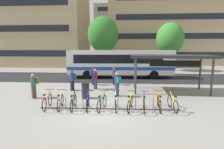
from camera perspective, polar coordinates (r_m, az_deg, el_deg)
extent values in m
plane|color=gray|center=(9.51, -3.57, -12.33)|extent=(200.00, 200.00, 0.00)
cube|color=#232326|center=(20.44, 0.41, -0.96)|extent=(80.00, 7.20, 0.01)
cube|color=white|center=(20.19, 2.77, 4.19)|extent=(12.09, 3.01, 2.70)
cube|color=#1947A3|center=(20.25, 2.75, 2.36)|extent=(12.11, 3.03, 0.36)
cube|color=black|center=(20.97, 17.96, 7.04)|extent=(1.09, 2.33, 0.40)
cube|color=black|center=(21.16, 19.23, 4.66)|extent=(0.16, 2.19, 1.40)
cube|color=black|center=(21.40, 1.89, 5.53)|extent=(9.83, 0.44, 0.97)
cube|color=black|center=(18.91, 1.95, 5.13)|extent=(9.83, 0.44, 0.97)
cylinder|color=black|center=(21.87, 12.46, 0.78)|extent=(1.01, 0.34, 1.00)
cylinder|color=black|center=(19.64, 13.73, -0.14)|extent=(1.01, 0.34, 1.00)
cylinder|color=black|center=(21.72, -7.19, 0.86)|extent=(1.01, 0.34, 1.00)
cylinder|color=black|center=(19.46, -8.20, -0.05)|extent=(1.01, 0.34, 1.00)
cube|color=#47474C|center=(9.87, -0.96, -11.33)|extent=(7.88, 0.24, 0.06)
cylinder|color=#47474C|center=(10.55, -20.23, -8.73)|extent=(0.04, 0.04, 0.70)
cylinder|color=#47474C|center=(10.21, -15.06, -9.06)|extent=(0.04, 0.04, 0.70)
cylinder|color=#47474C|center=(9.96, -9.59, -9.32)|extent=(0.04, 0.04, 0.70)
cylinder|color=#47474C|center=(9.81, -3.88, -9.51)|extent=(0.04, 0.04, 0.70)
cylinder|color=#47474C|center=(9.75, 1.96, -9.60)|extent=(0.04, 0.04, 0.70)
cylinder|color=#47474C|center=(9.79, 7.81, -9.60)|extent=(0.04, 0.04, 0.70)
cylinder|color=#47474C|center=(9.93, 13.56, -9.50)|extent=(0.04, 0.04, 0.70)
cylinder|color=#47474C|center=(10.17, 19.08, -9.32)|extent=(0.04, 0.04, 0.70)
torus|color=black|center=(11.16, -19.85, -7.76)|extent=(0.12, 0.70, 0.70)
torus|color=black|center=(10.23, -21.56, -9.32)|extent=(0.12, 0.70, 0.70)
cube|color=orange|center=(10.63, -20.72, -6.85)|extent=(0.13, 0.92, 0.58)
cylinder|color=orange|center=(10.25, -21.46, -7.75)|extent=(0.03, 0.03, 0.55)
cube|color=black|center=(10.18, -21.54, -6.32)|extent=(0.12, 0.23, 0.05)
cylinder|color=orange|center=(11.06, -19.96, -6.22)|extent=(0.04, 0.04, 0.65)
cylinder|color=black|center=(10.98, -20.04, -4.64)|extent=(0.52, 0.08, 0.03)
torus|color=black|center=(10.82, -16.19, -8.08)|extent=(0.16, 0.70, 0.70)
torus|color=black|center=(9.87, -17.29, -9.76)|extent=(0.16, 0.70, 0.70)
cube|color=silver|center=(10.28, -16.77, -7.18)|extent=(0.18, 0.91, 0.58)
cylinder|color=silver|center=(9.88, -17.24, -8.13)|extent=(0.03, 0.03, 0.55)
cube|color=black|center=(9.81, -17.31, -6.65)|extent=(0.13, 0.23, 0.05)
cylinder|color=silver|center=(10.72, -16.28, -6.51)|extent=(0.04, 0.04, 0.65)
cylinder|color=black|center=(10.64, -16.36, -4.87)|extent=(0.52, 0.11, 0.03)
torus|color=black|center=(10.55, -12.13, -8.36)|extent=(0.11, 0.71, 0.70)
torus|color=black|center=(9.60, -13.27, -10.12)|extent=(0.11, 0.71, 0.70)
cube|color=black|center=(10.01, -12.71, -7.45)|extent=(0.11, 0.92, 0.58)
cylinder|color=black|center=(9.62, -13.20, -8.44)|extent=(0.03, 0.03, 0.55)
cube|color=black|center=(9.54, -13.26, -6.92)|extent=(0.12, 0.23, 0.05)
cylinder|color=black|center=(10.45, -12.21, -6.74)|extent=(0.03, 0.03, 0.65)
cylinder|color=black|center=(10.37, -12.26, -5.07)|extent=(0.52, 0.07, 0.03)
torus|color=black|center=(10.40, -7.81, -8.50)|extent=(0.12, 0.70, 0.70)
torus|color=black|center=(9.44, -8.36, -10.31)|extent=(0.12, 0.70, 0.70)
cube|color=#1E3DB2|center=(9.85, -8.10, -7.58)|extent=(0.13, 0.92, 0.58)
cylinder|color=#1E3DB2|center=(9.45, -8.34, -8.60)|extent=(0.03, 0.03, 0.55)
cube|color=black|center=(9.38, -8.37, -7.06)|extent=(0.12, 0.23, 0.05)
cylinder|color=#1E3DB2|center=(10.30, -7.86, -6.86)|extent=(0.04, 0.04, 0.65)
cylinder|color=black|center=(10.22, -7.89, -5.16)|extent=(0.52, 0.09, 0.03)
torus|color=black|center=(10.24, -2.47, -8.70)|extent=(0.18, 0.70, 0.70)
torus|color=black|center=(9.32, -4.34, -10.49)|extent=(0.18, 0.70, 0.70)
cube|color=#1E7F38|center=(9.70, -3.34, -7.76)|extent=(0.20, 0.91, 0.58)
cylinder|color=#1E7F38|center=(9.32, -4.15, -8.77)|extent=(0.04, 0.04, 0.55)
cube|color=black|center=(9.25, -4.17, -7.21)|extent=(0.14, 0.23, 0.05)
cylinder|color=#1E7F38|center=(10.13, -2.52, -7.04)|extent=(0.04, 0.04, 0.65)
cylinder|color=black|center=(10.05, -2.53, -5.32)|extent=(0.52, 0.13, 0.03)
torus|color=black|center=(10.28, 1.13, -8.63)|extent=(0.09, 0.71, 0.70)
torus|color=black|center=(9.31, 1.24, -10.49)|extent=(0.09, 0.71, 0.70)
cube|color=silver|center=(9.72, 1.19, -7.72)|extent=(0.09, 0.92, 0.58)
cylinder|color=silver|center=(9.32, 1.23, -8.75)|extent=(0.03, 0.03, 0.55)
cube|color=black|center=(9.24, 1.24, -7.19)|extent=(0.11, 0.23, 0.05)
cylinder|color=silver|center=(10.17, 1.14, -6.97)|extent=(0.03, 0.03, 0.65)
cylinder|color=black|center=(10.09, 1.14, -5.26)|extent=(0.52, 0.06, 0.03)
torus|color=black|center=(10.21, 6.47, -8.80)|extent=(0.18, 0.70, 0.70)
torus|color=black|center=(9.25, 5.55, -10.64)|extent=(0.18, 0.70, 0.70)
cube|color=yellow|center=(9.66, 6.08, -7.87)|extent=(0.21, 0.91, 0.58)
cylinder|color=yellow|center=(9.27, 5.68, -8.90)|extent=(0.04, 0.04, 0.55)
cube|color=black|center=(9.19, 5.70, -7.33)|extent=(0.14, 0.24, 0.05)
cylinder|color=yellow|center=(10.10, 6.49, -7.13)|extent=(0.04, 0.04, 0.65)
cylinder|color=black|center=(10.02, 6.52, -5.40)|extent=(0.52, 0.13, 0.03)
torus|color=black|center=(10.25, 10.50, -8.82)|extent=(0.11, 0.70, 0.70)
torus|color=black|center=(9.28, 10.60, -10.69)|extent=(0.11, 0.70, 0.70)
cube|color=black|center=(9.69, 10.60, -7.91)|extent=(0.12, 0.92, 0.58)
cylinder|color=black|center=(9.29, 10.64, -8.95)|extent=(0.03, 0.03, 0.55)
cube|color=black|center=(9.22, 10.68, -7.39)|extent=(0.12, 0.23, 0.05)
cylinder|color=black|center=(10.14, 10.55, -7.16)|extent=(0.04, 0.04, 0.65)
cylinder|color=black|center=(10.06, 10.60, -5.44)|extent=(0.52, 0.08, 0.03)
torus|color=black|center=(10.57, 15.08, -8.44)|extent=(0.11, 0.71, 0.70)
torus|color=black|center=(9.61, 15.72, -10.20)|extent=(0.11, 0.71, 0.70)
cube|color=orange|center=(10.02, 15.44, -7.53)|extent=(0.12, 0.92, 0.58)
cylinder|color=orange|center=(9.62, 15.72, -8.52)|extent=(0.03, 0.03, 0.55)
cube|color=black|center=(9.55, 15.78, -7.01)|extent=(0.12, 0.23, 0.05)
cylinder|color=orange|center=(10.47, 15.16, -6.82)|extent=(0.03, 0.03, 0.65)
cylinder|color=black|center=(10.39, 15.23, -5.15)|extent=(0.52, 0.08, 0.03)
torus|color=black|center=(10.73, 18.55, -8.34)|extent=(0.09, 0.71, 0.70)
torus|color=black|center=(9.81, 20.43, -10.03)|extent=(0.09, 0.71, 0.70)
cube|color=yellow|center=(10.20, 19.50, -7.43)|extent=(0.09, 0.92, 0.58)
cylinder|color=yellow|center=(9.82, 20.31, -8.39)|extent=(0.03, 0.03, 0.55)
cube|color=black|center=(9.75, 20.40, -6.90)|extent=(0.11, 0.23, 0.05)
cylinder|color=yellow|center=(10.62, 18.67, -6.75)|extent=(0.03, 0.03, 0.65)
cylinder|color=black|center=(10.55, 18.75, -5.11)|extent=(0.52, 0.06, 0.03)
cylinder|color=#38383D|center=(12.84, 7.88, -0.65)|extent=(0.15, 0.15, 2.70)
cylinder|color=#38383D|center=(14.11, 30.31, -0.92)|extent=(0.15, 0.15, 2.70)
cylinder|color=#38383D|center=(14.94, 7.60, 0.65)|extent=(0.15, 0.15, 2.70)
cylinder|color=#38383D|center=(16.04, 27.20, 0.32)|extent=(0.15, 0.15, 2.70)
cube|color=#28282D|center=(14.10, 18.90, 5.72)|extent=(6.29, 3.16, 0.20)
cube|color=black|center=(12.95, 20.01, 3.46)|extent=(3.45, 0.21, 0.44)
cube|color=#2D3851|center=(14.59, -5.52, -3.17)|extent=(0.27, 0.31, 0.86)
cylinder|color=maroon|center=(14.45, -5.57, -0.27)|extent=(0.43, 0.43, 0.64)
sphere|color=tan|center=(14.40, -5.59, 1.41)|extent=(0.22, 0.22, 0.22)
cube|color=navy|center=(14.22, -6.04, -0.29)|extent=(0.32, 0.26, 0.40)
cube|color=black|center=(16.23, 0.66, -2.02)|extent=(0.24, 0.29, 0.81)
cylinder|color=navy|center=(16.12, 0.66, 0.45)|extent=(0.40, 0.40, 0.60)
sphere|color=#936B4C|center=(16.07, 0.66, 1.90)|extent=(0.22, 0.22, 0.22)
cube|color=#56602D|center=(15.86, 0.78, 0.42)|extent=(0.31, 0.23, 0.40)
cube|color=#2D3851|center=(12.38, 1.61, -5.23)|extent=(0.31, 0.33, 0.87)
cylinder|color=navy|center=(12.22, 1.63, -1.79)|extent=(0.47, 0.47, 0.64)
sphere|color=tan|center=(12.15, 1.64, 0.21)|extent=(0.22, 0.22, 0.22)
cube|color=#197075|center=(12.00, 2.31, -1.83)|extent=(0.33, 0.31, 0.40)
cube|color=black|center=(16.33, -6.15, -1.96)|extent=(0.33, 0.33, 0.84)
cylinder|color=navy|center=(16.22, -6.19, 0.48)|extent=(0.48, 0.48, 0.57)
sphere|color=brown|center=(16.16, -6.22, 1.86)|extent=(0.22, 0.22, 0.22)
cube|color=navy|center=(16.07, -6.96, 0.49)|extent=(0.32, 0.33, 0.40)
cube|color=black|center=(14.37, -13.03, -3.61)|extent=(0.31, 0.33, 0.83)
cylinder|color=navy|center=(14.24, -13.13, -0.74)|extent=(0.47, 0.47, 0.63)
sphere|color=brown|center=(14.18, -13.19, 0.97)|extent=(0.22, 0.22, 0.22)
cube|color=#197075|center=(14.41, -12.37, -0.48)|extent=(0.33, 0.30, 0.40)
cube|color=#47382D|center=(13.04, -24.49, -5.33)|extent=(0.32, 0.33, 0.86)
cylinder|color=#23664C|center=(12.89, -24.70, -2.13)|extent=(0.48, 0.48, 0.62)
sphere|color=tan|center=(12.83, -24.81, -0.29)|extent=(0.22, 0.22, 0.22)
cube|color=#56602D|center=(12.97, -23.61, -1.87)|extent=(0.33, 0.32, 0.40)
cylinder|color=#232328|center=(11.99, -8.80, -5.60)|extent=(0.52, 0.52, 0.95)
cylinder|color=black|center=(11.88, -8.86, -3.19)|extent=(0.55, 0.55, 0.08)
cylinder|color=brown|center=(27.68, -2.92, 4.88)|extent=(0.32, 0.32, 3.22)
ellipsoid|color=#2D7028|center=(27.71, -2.98, 13.11)|extent=(4.82, 4.82, 5.57)
cylinder|color=brown|center=(28.06, 18.36, 4.20)|extent=(0.32, 0.32, 2.92)
ellipsoid|color=#388433|center=(28.04, 18.70, 11.29)|extent=(4.10, 4.10, 4.74)
cube|color=tan|center=(41.12, -26.56, 17.97)|extent=(23.93, 11.57, 21.43)
cube|color=black|center=(35.52, -30.38, 6.09)|extent=(21.05, 0.06, 1.10)
cube|color=black|center=(35.68, -30.91, 12.97)|extent=(21.05, 0.06, 1.10)
cube|color=black|center=(36.34, -31.46, 19.69)|extent=(21.05, 0.06, 1.10)
cube|color=tan|center=(42.89, 18.15, 18.28)|extent=(26.26, 12.49, 21.83)
cube|color=black|center=(36.19, 19.97, 6.16)|extent=(23.11, 0.06, 1.10)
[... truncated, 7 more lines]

